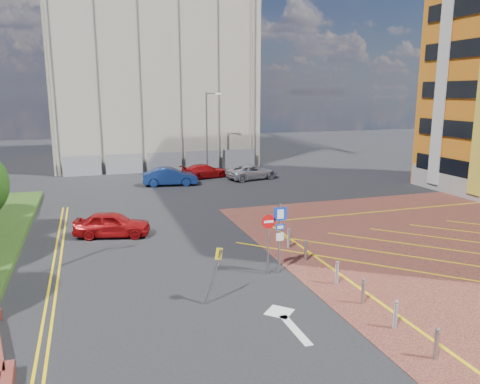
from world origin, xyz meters
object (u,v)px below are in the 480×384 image
warning_sign (215,268)px  car_red_back (205,171)px  lamp_back (207,130)px  car_red_left (112,224)px  car_blue_back (170,177)px  sign_cluster (276,232)px  car_silver_back (252,172)px

warning_sign → car_red_back: size_ratio=0.49×
lamp_back → car_red_left: 22.01m
car_blue_back → car_red_back: size_ratio=1.03×
car_red_back → sign_cluster: bearing=158.9°
car_red_left → car_red_back: (9.39, 16.29, -0.05)m
lamp_back → car_red_left: size_ratio=1.91×
car_red_left → car_red_back: 18.81m
lamp_back → car_red_left: (-10.42, -19.04, -3.65)m
sign_cluster → warning_sign: size_ratio=1.43×
car_blue_back → lamp_back: bearing=-33.3°
warning_sign → car_silver_back: (10.19, 24.42, -0.75)m
car_red_left → warning_sign: bearing=-147.6°
sign_cluster → car_red_back: sign_cluster is taller
car_silver_back → car_blue_back: bearing=81.8°
warning_sign → car_red_back: warning_sign is taller
lamp_back → car_red_back: (-1.03, -2.75, -3.70)m
sign_cluster → car_red_left: size_ratio=0.76×
car_silver_back → car_red_left: bearing=124.2°
lamp_back → car_red_left: lamp_back is taller
sign_cluster → car_red_left: sign_cluster is taller
warning_sign → car_red_left: bearing=108.1°
car_blue_back → car_red_left: bearing=166.1°
sign_cluster → car_blue_back: bearing=92.6°
sign_cluster → warning_sign: 3.99m
sign_cluster → car_red_left: bearing=129.8°
lamp_back → warning_sign: bearing=-103.7°
car_red_left → car_blue_back: 14.87m
warning_sign → car_red_left: 10.64m
car_red_back → warning_sign: bearing=152.4°
car_blue_back → sign_cluster: bearing=-168.9°
car_red_back → car_silver_back: bearing=-130.2°
car_blue_back → car_silver_back: 7.85m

